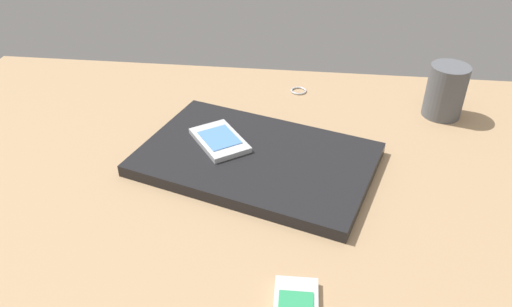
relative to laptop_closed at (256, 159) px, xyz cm
name	(u,v)px	position (x,y,z in cm)	size (l,w,h in cm)	color
desk_surface	(247,194)	(0.70, 5.51, -2.43)	(120.00, 80.00, 3.00)	tan
laptop_closed	(256,159)	(0.00, 0.00, 0.00)	(34.76, 22.35, 1.87)	black
cell_phone_on_laptop	(220,140)	(6.07, -2.59, 1.39)	(10.90, 11.73, 0.98)	silver
key_ring	(299,91)	(-5.37, -25.05, -0.75)	(3.08, 3.08, 0.36)	silver
pen_cup	(446,91)	(-31.03, -19.07, 3.77)	(6.67, 6.67, 9.41)	#595B60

